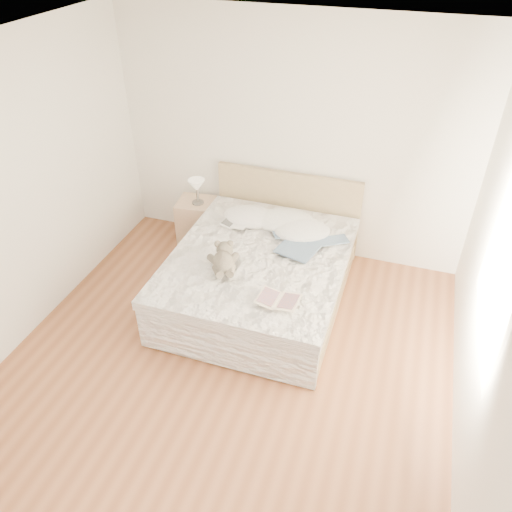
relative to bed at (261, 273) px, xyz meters
name	(u,v)px	position (x,y,z in m)	size (l,w,h in m)	color
floor	(221,376)	(0.00, -1.19, -0.31)	(4.00, 4.50, 0.00)	brown
ceiling	(201,69)	(0.00, -1.19, 2.39)	(4.00, 4.50, 0.00)	white
wall_back	(292,141)	(0.00, 1.06, 1.04)	(4.00, 0.02, 2.70)	white
wall_right	(501,313)	(2.00, -1.19, 1.04)	(0.02, 4.50, 2.70)	white
window	(500,273)	(1.99, -0.89, 1.14)	(0.02, 1.30, 1.10)	white
bed	(261,273)	(0.00, 0.00, 0.00)	(1.72, 2.14, 1.00)	tan
nightstand	(198,221)	(-1.07, 0.76, -0.03)	(0.45, 0.40, 0.56)	tan
table_lamp	(197,187)	(-1.03, 0.74, 0.47)	(0.23, 0.23, 0.31)	#524C46
pillow_left	(250,217)	(-0.30, 0.52, 0.33)	(0.60, 0.42, 0.18)	white
pillow_middle	(285,221)	(0.09, 0.56, 0.33)	(0.65, 0.45, 0.19)	white
pillow_right	(302,231)	(0.32, 0.42, 0.33)	(0.60, 0.42, 0.18)	white
blouse	(302,244)	(0.38, 0.19, 0.32)	(0.59, 0.63, 0.02)	#415671
photo_book	(235,224)	(-0.41, 0.34, 0.32)	(0.30, 0.21, 0.02)	white
childrens_book	(278,300)	(0.39, -0.72, 0.32)	(0.38, 0.26, 0.02)	#F7E5C7
teddy_bear	(224,268)	(-0.23, -0.46, 0.34)	(0.27, 0.38, 0.20)	#695F4F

